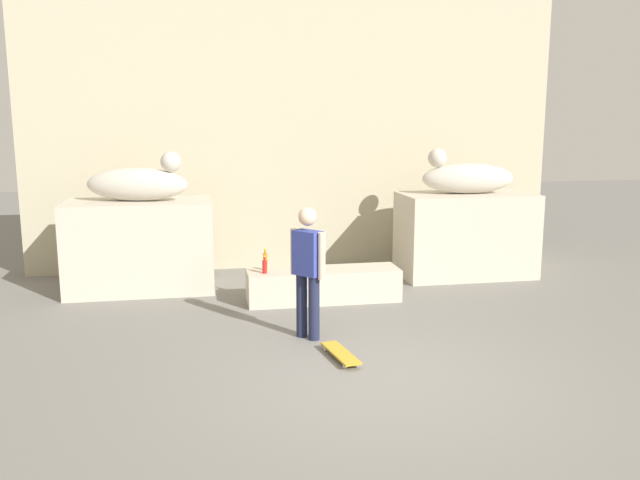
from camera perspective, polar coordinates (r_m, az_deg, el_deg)
The scene contains 12 objects.
ground_plane at distance 7.23m, azimuth 5.21°, elevation -11.98°, with size 40.00×40.00×0.00m, color slate.
facade_wall at distance 12.51m, azimuth -2.12°, elevation 11.27°, with size 9.69×0.60×5.85m, color #BBB294.
pedestal_left at distance 11.02m, azimuth -15.15°, elevation -0.49°, with size 2.28×1.19×1.45m, color beige.
pedestal_right at distance 11.92m, azimuth 12.36°, elevation 0.44°, with size 2.28×1.19×1.45m, color beige.
statue_reclining_left at distance 10.87m, azimuth -15.22°, elevation 4.74°, with size 1.68×0.90×0.78m.
statue_reclining_right at distance 11.77m, azimuth 12.39°, elevation 5.28°, with size 1.65×0.71×0.78m.
ledge_block at distance 10.12m, azimuth 0.29°, elevation -3.87°, with size 2.31×0.65×0.49m, color beige.
skater at distance 8.27m, azimuth -1.06°, elevation -2.32°, with size 0.39×0.43×1.67m.
skateboard at distance 7.81m, azimuth 1.78°, elevation -9.68°, with size 0.33×0.82×0.08m.
bottle_red at distance 9.82m, azimuth -4.77°, elevation -2.26°, with size 0.07×0.07×0.26m.
bottle_orange at distance 10.02m, azimuth -4.71°, elevation -1.81°, with size 0.06×0.06×0.33m.
bottle_brown at distance 10.19m, azimuth -0.67°, elevation -1.64°, with size 0.07×0.07×0.30m.
Camera 1 is at (-1.86, -6.42, 2.76)m, focal length 37.36 mm.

